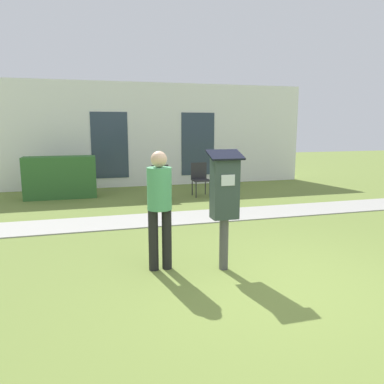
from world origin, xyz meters
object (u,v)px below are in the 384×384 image
object	(u,v)px
person_standing	(160,201)
outdoor_chair_middle	(200,176)
outdoor_chair_left	(161,180)
parking_meter	(225,194)

from	to	relation	value
person_standing	outdoor_chair_middle	world-z (taller)	person_standing
outdoor_chair_left	outdoor_chair_middle	xyz separation A→B (m)	(1.14, 0.32, 0.00)
parking_meter	outdoor_chair_left	xyz separation A→B (m)	(0.11, 4.87, -0.49)
outdoor_chair_middle	person_standing	bearing A→B (deg)	-132.52
outdoor_chair_left	outdoor_chair_middle	bearing A→B (deg)	0.99
person_standing	outdoor_chair_left	bearing A→B (deg)	97.97
person_standing	parking_meter	bearing A→B (deg)	3.73
person_standing	outdoor_chair_left	world-z (taller)	person_standing
parking_meter	outdoor_chair_left	world-z (taller)	parking_meter
parking_meter	person_standing	distance (m)	0.85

